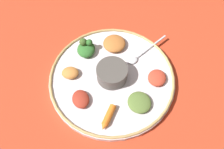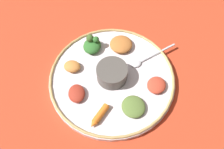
{
  "view_description": "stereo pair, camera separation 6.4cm",
  "coord_description": "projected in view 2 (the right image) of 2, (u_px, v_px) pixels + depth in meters",
  "views": [
    {
      "loc": [
        -0.01,
        0.35,
        0.62
      ],
      "look_at": [
        0.0,
        0.0,
        0.03
      ],
      "focal_mm": 36.93,
      "sensor_mm": 36.0,
      "label": 1
    },
    {
      "loc": [
        -0.07,
        0.34,
        0.62
      ],
      "look_at": [
        0.0,
        0.0,
        0.03
      ],
      "focal_mm": 36.93,
      "sensor_mm": 36.0,
      "label": 2
    }
  ],
  "objects": [
    {
      "name": "platter",
      "position": [
        112.0,
        78.0,
        0.7
      ],
      "size": [
        0.38,
        0.38,
        0.02
      ],
      "primitive_type": "cylinder",
      "color": "silver",
      "rests_on": "ground_plane"
    },
    {
      "name": "ground_plane",
      "position": [
        112.0,
        80.0,
        0.71
      ],
      "size": [
        2.4,
        2.4,
        0.0
      ],
      "primitive_type": "plane",
      "color": "#B7381E"
    },
    {
      "name": "platter_rim",
      "position": [
        112.0,
        77.0,
        0.69
      ],
      "size": [
        0.38,
        0.38,
        0.01
      ],
      "primitive_type": "torus",
      "color": "tan",
      "rests_on": "platter"
    },
    {
      "name": "greens_pile",
      "position": [
        92.0,
        44.0,
        0.73
      ],
      "size": [
        0.06,
        0.07,
        0.05
      ],
      "color": "#2D6628",
      "rests_on": "platter"
    },
    {
      "name": "mound_berbere_red",
      "position": [
        156.0,
        85.0,
        0.67
      ],
      "size": [
        0.07,
        0.08,
        0.02
      ],
      "primitive_type": "ellipsoid",
      "rotation": [
        0.0,
        0.0,
        1.15
      ],
      "color": "#B73D28",
      "rests_on": "platter"
    },
    {
      "name": "carrot_near_spoon",
      "position": [
        99.0,
        116.0,
        0.62
      ],
      "size": [
        0.04,
        0.08,
        0.02
      ],
      "color": "orange",
      "rests_on": "platter"
    },
    {
      "name": "center_bowl",
      "position": [
        112.0,
        73.0,
        0.67
      ],
      "size": [
        0.09,
        0.09,
        0.05
      ],
      "color": "#4C4742",
      "rests_on": "platter"
    },
    {
      "name": "mound_chickpea",
      "position": [
        121.0,
        44.0,
        0.74
      ],
      "size": [
        0.09,
        0.09,
        0.02
      ],
      "primitive_type": "ellipsoid",
      "rotation": [
        0.0,
        0.0,
        0.37
      ],
      "color": "#B2662D",
      "rests_on": "platter"
    },
    {
      "name": "mound_collards",
      "position": [
        133.0,
        107.0,
        0.64
      ],
      "size": [
        0.09,
        0.09,
        0.02
      ],
      "primitive_type": "ellipsoid",
      "rotation": [
        0.0,
        0.0,
        0.54
      ],
      "color": "#567033",
      "rests_on": "platter"
    },
    {
      "name": "mound_beet",
      "position": [
        77.0,
        93.0,
        0.65
      ],
      "size": [
        0.07,
        0.07,
        0.02
      ],
      "primitive_type": "ellipsoid",
      "rotation": [
        0.0,
        0.0,
        5.08
      ],
      "color": "maroon",
      "rests_on": "platter"
    },
    {
      "name": "spoon",
      "position": [
        147.0,
        59.0,
        0.72
      ],
      "size": [
        0.13,
        0.12,
        0.01
      ],
      "color": "silver",
      "rests_on": "platter"
    },
    {
      "name": "mound_squash",
      "position": [
        72.0,
        66.0,
        0.7
      ],
      "size": [
        0.05,
        0.04,
        0.02
      ],
      "primitive_type": "ellipsoid",
      "rotation": [
        0.0,
        0.0,
        3.15
      ],
      "color": "#C67A38",
      "rests_on": "platter"
    }
  ]
}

